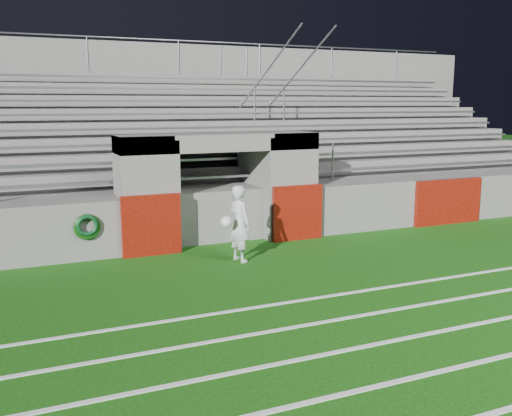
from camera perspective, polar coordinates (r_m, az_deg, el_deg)
name	(u,v)px	position (r m, az deg, el deg)	size (l,w,h in m)	color
ground	(285,283)	(10.74, 2.90, -7.46)	(90.00, 90.00, 0.00)	#134B0C
field_markings	(492,414)	(7.00, 22.55, -18.45)	(28.00, 8.09, 0.01)	white
stadium_structure	(170,163)	(17.80, -8.62, 4.48)	(26.00, 8.48, 5.42)	#63615E
goalkeeper_with_ball	(239,223)	(11.96, -1.70, -1.55)	(0.75, 0.66, 1.62)	silver
hose_coil	(87,226)	(12.41, -16.53, -1.78)	(0.56, 0.15, 0.56)	#0D410D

